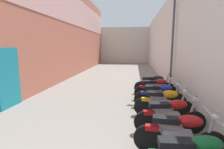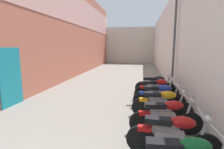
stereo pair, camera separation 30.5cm
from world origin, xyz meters
name	(u,v)px [view 2 (the right image)]	position (x,y,z in m)	size (l,w,h in m)	color
ground_plane	(113,85)	(0.00, 9.77, 0.00)	(39.54, 39.54, 0.00)	gray
building_left	(70,29)	(-3.42, 11.72, 3.46)	(0.45, 23.54, 6.86)	#B76651
building_right	(170,42)	(3.43, 11.77, 2.53)	(0.45, 23.54, 5.06)	silver
building_far_end	(130,45)	(0.00, 24.54, 2.40)	(9.46, 2.00, 4.79)	beige
motorcycle_third	(173,135)	(2.29, 3.34, 0.50)	(1.85, 0.58, 1.04)	black
motorcycle_fourth	(166,116)	(2.29, 4.30, 0.50)	(1.85, 0.58, 1.04)	black
motorcycle_fifth	(162,103)	(2.29, 5.30, 0.50)	(1.85, 0.58, 1.04)	black
motorcycle_sixth	(159,96)	(2.29, 6.14, 0.50)	(1.85, 0.58, 1.04)	black
motorcycle_seventh	(157,89)	(2.29, 7.19, 0.50)	(1.84, 0.58, 1.04)	black
motorcycle_eighth	(155,84)	(2.29, 8.00, 0.50)	(1.85, 0.58, 1.04)	black
street_lamp	(172,37)	(2.98, 8.34, 2.65)	(0.79, 0.18, 4.51)	#47474C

